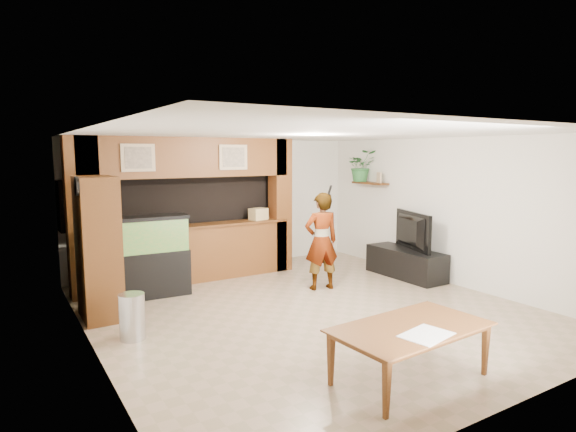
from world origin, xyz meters
TOP-DOWN VIEW (x-y plane):
  - floor at (0.00, 0.00)m, footprint 6.50×6.50m
  - ceiling at (0.00, 0.00)m, footprint 6.50×6.50m
  - wall_back at (0.00, 3.25)m, footprint 6.00×0.00m
  - wall_left at (-3.00, 0.00)m, footprint 0.00×6.50m
  - wall_right at (3.00, 0.00)m, footprint 0.00×6.50m
  - partition at (-0.95, 2.64)m, footprint 4.20×0.99m
  - wall_clock at (-2.97, 1.00)m, footprint 0.05×0.25m
  - wall_shelf at (2.85, 1.95)m, footprint 0.25×0.90m
  - pantry_cabinet at (-2.70, 1.29)m, footprint 0.50×0.82m
  - trash_can at (-2.52, 0.25)m, footprint 0.32×0.32m
  - aquarium at (-1.79, 1.95)m, footprint 1.20×0.45m
  - tv_stand at (2.65, 0.67)m, footprint 0.58×1.59m
  - television at (2.65, 0.67)m, footprint 0.53×1.22m
  - photo_frame at (2.85, 1.68)m, footprint 0.07×0.16m
  - potted_plant at (2.82, 2.21)m, footprint 0.75×0.71m
  - person at (0.82, 0.85)m, footprint 0.67×0.51m
  - microphone at (0.87, 0.69)m, footprint 0.04×0.10m
  - dining_table at (-0.37, -2.41)m, footprint 1.69×1.01m
  - newspaper_a at (-0.43, -2.63)m, footprint 0.56×0.45m
  - counter_box at (0.46, 2.45)m, footprint 0.38×0.30m

SIDE VIEW (x-z plane):
  - floor at x=0.00m, z-range 0.00..0.00m
  - tv_stand at x=2.65m, z-range 0.00..0.53m
  - dining_table at x=-0.37m, z-range 0.00..0.58m
  - trash_can at x=-2.52m, z-range 0.00..0.58m
  - newspaper_a at x=-0.43m, z-range 0.58..0.59m
  - aquarium at x=-1.79m, z-range -0.01..1.31m
  - person at x=0.82m, z-range 0.00..1.67m
  - television at x=2.65m, z-range 0.53..1.24m
  - pantry_cabinet at x=-2.70m, z-range 0.00..2.01m
  - counter_box at x=0.46m, z-range 1.04..1.26m
  - wall_back at x=0.00m, z-range -1.70..4.30m
  - wall_left at x=-3.00m, z-range -1.95..4.55m
  - wall_right at x=3.00m, z-range -1.95..4.55m
  - partition at x=-0.95m, z-range 0.01..2.61m
  - wall_shelf at x=2.85m, z-range 1.68..1.72m
  - microphone at x=0.87m, z-range 1.63..1.80m
  - photo_frame at x=2.85m, z-range 1.72..1.94m
  - wall_clock at x=-2.97m, z-range 1.77..2.02m
  - potted_plant at x=2.82m, z-range 1.72..2.39m
  - ceiling at x=0.00m, z-range 2.60..2.60m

